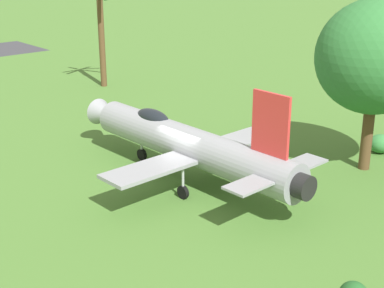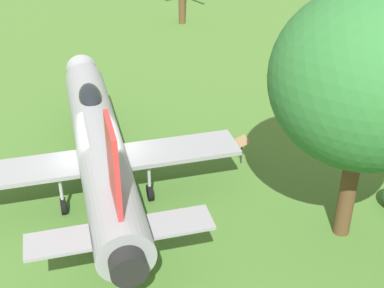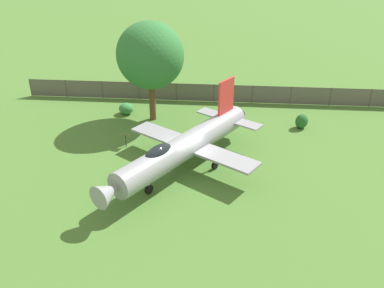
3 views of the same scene
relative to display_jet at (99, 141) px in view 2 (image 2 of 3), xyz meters
name	(u,v)px [view 2 (image 2 of 3)]	position (x,y,z in m)	size (l,w,h in m)	color
ground_plane	(104,187)	(0.35, 0.13, -1.82)	(200.00, 200.00, 0.00)	#47722D
display_jet	(99,141)	(0.00, 0.00, 0.00)	(13.74, 9.87, 5.13)	gray
shade_tree	(368,79)	(2.18, 8.67, 3.73)	(5.36, 5.71, 8.28)	brown
info_plaque	(242,145)	(-1.81, 5.28, -0.96)	(0.70, 0.70, 1.14)	#333333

